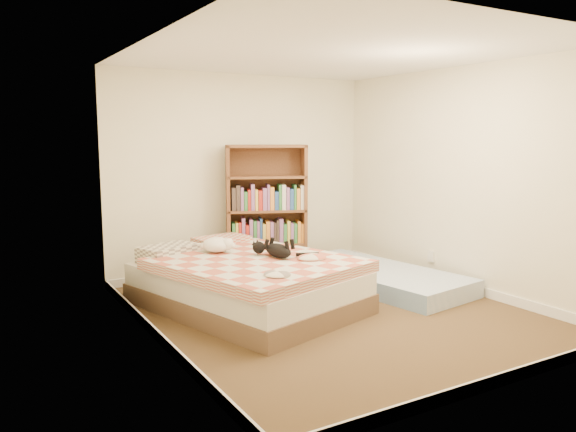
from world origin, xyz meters
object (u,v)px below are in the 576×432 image
bookshelf (265,229)px  floor_mattress (376,277)px  black_cat (277,250)px  bed (245,281)px  white_dog (218,245)px

bookshelf → floor_mattress: size_ratio=0.74×
bookshelf → floor_mattress: bookshelf is taller
bookshelf → black_cat: bearing=-91.2°
bed → floor_mattress: bearing=-16.4°
white_dog → black_cat: bearing=-41.8°
black_cat → floor_mattress: bearing=-28.5°
bookshelf → bed: bearing=-105.4°
bed → white_dog: bearing=97.7°
bed → bookshelf: bookshelf is taller
floor_mattress → white_dog: (-1.85, 0.34, 0.50)m
black_cat → white_dog: bearing=95.7°
black_cat → white_dog: (-0.43, 0.50, 0.01)m
bookshelf → white_dog: bearing=-120.9°
bookshelf → black_cat: bookshelf is taller
bookshelf → black_cat: size_ratio=2.37×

